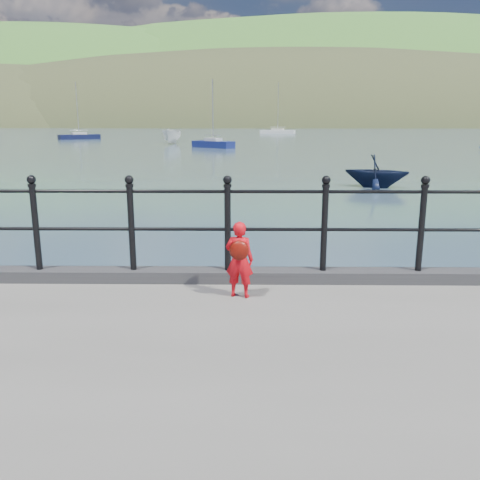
{
  "coord_description": "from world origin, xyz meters",
  "views": [
    {
      "loc": [
        0.84,
        -6.31,
        3.02
      ],
      "look_at": [
        0.75,
        -0.2,
        1.55
      ],
      "focal_mm": 38.0,
      "sensor_mm": 36.0,
      "label": 1
    }
  ],
  "objects_px": {
    "child": "(239,259)",
    "launch_navy": "(377,171)",
    "railing": "(179,217)",
    "sailboat_left": "(79,137)",
    "sailboat_port": "(213,144)",
    "launch_white": "(172,136)",
    "sailboat_deep": "(278,132)"
  },
  "relations": [
    {
      "from": "railing",
      "to": "sailboat_deep",
      "type": "distance_m",
      "value": 97.67
    },
    {
      "from": "railing",
      "to": "launch_navy",
      "type": "height_order",
      "value": "railing"
    },
    {
      "from": "child",
      "to": "launch_white",
      "type": "distance_m",
      "value": 56.42
    },
    {
      "from": "sailboat_left",
      "to": "launch_navy",
      "type": "bearing_deg",
      "value": -93.92
    },
    {
      "from": "child",
      "to": "sailboat_left",
      "type": "relative_size",
      "value": 0.11
    },
    {
      "from": "launch_navy",
      "to": "sailboat_deep",
      "type": "relative_size",
      "value": 0.27
    },
    {
      "from": "child",
      "to": "launch_navy",
      "type": "height_order",
      "value": "child"
    },
    {
      "from": "child",
      "to": "sailboat_deep",
      "type": "bearing_deg",
      "value": -81.2
    },
    {
      "from": "railing",
      "to": "sailboat_left",
      "type": "relative_size",
      "value": 2.18
    },
    {
      "from": "launch_navy",
      "to": "sailboat_deep",
      "type": "bearing_deg",
      "value": 21.18
    },
    {
      "from": "sailboat_left",
      "to": "sailboat_deep",
      "type": "height_order",
      "value": "sailboat_deep"
    },
    {
      "from": "launch_navy",
      "to": "sailboat_port",
      "type": "height_order",
      "value": "sailboat_port"
    },
    {
      "from": "sailboat_port",
      "to": "sailboat_left",
      "type": "bearing_deg",
      "value": 171.36
    },
    {
      "from": "launch_white",
      "to": "launch_navy",
      "type": "relative_size",
      "value": 1.72
    },
    {
      "from": "launch_white",
      "to": "sailboat_deep",
      "type": "height_order",
      "value": "sailboat_deep"
    },
    {
      "from": "railing",
      "to": "launch_navy",
      "type": "bearing_deg",
      "value": 68.26
    },
    {
      "from": "launch_white",
      "to": "sailboat_deep",
      "type": "bearing_deg",
      "value": 76.24
    },
    {
      "from": "child",
      "to": "sailboat_port",
      "type": "relative_size",
      "value": 0.13
    },
    {
      "from": "child",
      "to": "sailboat_deep",
      "type": "xyz_separation_m",
      "value": [
        6.22,
        97.99,
        -1.11
      ]
    },
    {
      "from": "launch_white",
      "to": "sailboat_left",
      "type": "distance_m",
      "value": 21.4
    },
    {
      "from": "railing",
      "to": "sailboat_left",
      "type": "bearing_deg",
      "value": 108.91
    },
    {
      "from": "sailboat_deep",
      "to": "launch_white",
      "type": "bearing_deg",
      "value": -95.47
    },
    {
      "from": "railing",
      "to": "sailboat_port",
      "type": "bearing_deg",
      "value": 93.23
    },
    {
      "from": "railing",
      "to": "launch_white",
      "type": "height_order",
      "value": "railing"
    },
    {
      "from": "sailboat_deep",
      "to": "sailboat_port",
      "type": "relative_size",
      "value": 1.42
    },
    {
      "from": "launch_navy",
      "to": "sailboat_port",
      "type": "distance_m",
      "value": 32.67
    },
    {
      "from": "sailboat_deep",
      "to": "sailboat_left",
      "type": "bearing_deg",
      "value": -123.8
    },
    {
      "from": "railing",
      "to": "launch_navy",
      "type": "distance_m",
      "value": 17.93
    },
    {
      "from": "sailboat_left",
      "to": "railing",
      "type": "bearing_deg",
      "value": -104.91
    },
    {
      "from": "launch_navy",
      "to": "sailboat_deep",
      "type": "distance_m",
      "value": 80.79
    },
    {
      "from": "child",
      "to": "launch_navy",
      "type": "relative_size",
      "value": 0.32
    },
    {
      "from": "child",
      "to": "sailboat_left",
      "type": "distance_m",
      "value": 74.35
    }
  ]
}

